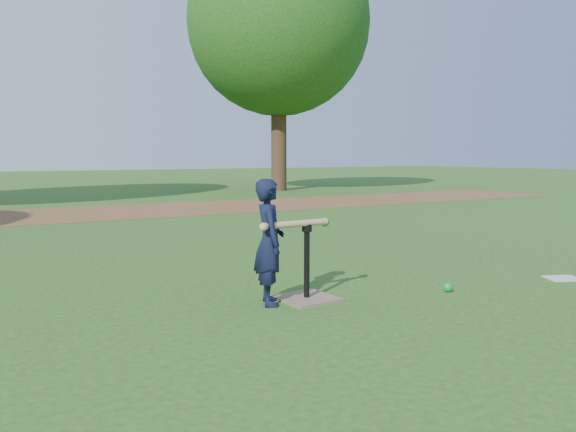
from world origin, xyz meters
TOP-DOWN VIEW (x-y plane):
  - ground at (0.00, 0.00)m, footprint 80.00×80.00m
  - dirt_strip at (0.00, 7.50)m, footprint 24.00×3.00m
  - child at (-0.41, -0.25)m, footprint 0.34×0.41m
  - wiffle_ball_ground at (1.08, -0.67)m, footprint 0.08×0.08m
  - clipboard at (2.39, -0.85)m, footprint 0.37×0.33m
  - batting_tee at (-0.09, -0.29)m, footprint 0.46×0.46m
  - swing_action at (-0.18, -0.30)m, footprint 0.68×0.16m
  - tree_right at (6.50, 12.00)m, footprint 5.80×5.80m

SIDE VIEW (x-z plane):
  - ground at x=0.00m, z-range 0.00..0.00m
  - dirt_strip at x=0.00m, z-range 0.00..0.01m
  - clipboard at x=2.39m, z-range 0.00..0.01m
  - wiffle_ball_ground at x=1.08m, z-range 0.00..0.08m
  - batting_tee at x=-0.09m, z-range -0.20..0.42m
  - child at x=-0.41m, z-range 0.00..0.98m
  - swing_action at x=-0.18m, z-range 0.58..0.66m
  - tree_right at x=6.50m, z-range 1.19..9.39m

